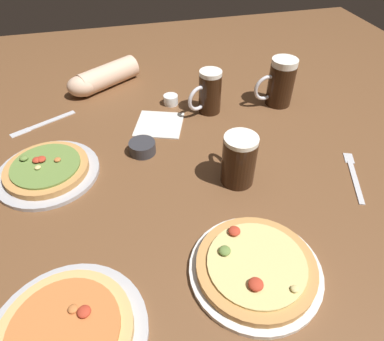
{
  "coord_description": "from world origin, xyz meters",
  "views": [
    {
      "loc": [
        -0.17,
        -0.66,
        0.64
      ],
      "look_at": [
        0.0,
        0.0,
        0.02
      ],
      "focal_mm": 32.13,
      "sensor_mm": 36.0,
      "label": 1
    }
  ],
  "objects": [
    {
      "name": "ramekin_sauce",
      "position": [
        -0.12,
        0.13,
        0.02
      ],
      "size": [
        0.08,
        0.08,
        0.04
      ],
      "primitive_type": "cylinder",
      "color": "#333338",
      "rests_on": "ground_plane"
    },
    {
      "name": "beer_mug_pale",
      "position": [
        0.13,
        0.3,
        0.07
      ],
      "size": [
        0.12,
        0.08,
        0.15
      ],
      "color": "black",
      "rests_on": "ground_plane"
    },
    {
      "name": "pizza_plate_far",
      "position": [
        -0.38,
        0.1,
        0.02
      ],
      "size": [
        0.27,
        0.27,
        0.05
      ],
      "color": "#B2B2B7",
      "rests_on": "ground_plane"
    },
    {
      "name": "pizza_plate_side",
      "position": [
        -0.32,
        -0.36,
        0.02
      ],
      "size": [
        0.29,
        0.29,
        0.05
      ],
      "color": "#B2B2B7",
      "rests_on": "ground_plane"
    },
    {
      "name": "napkin_folded",
      "position": [
        -0.04,
        0.26,
        0.0
      ],
      "size": [
        0.19,
        0.19,
        0.01
      ],
      "primitive_type": "cube",
      "rotation": [
        0.0,
        0.0,
        -0.35
      ],
      "color": "silver",
      "rests_on": "ground_plane"
    },
    {
      "name": "pizza_plate_near",
      "position": [
        0.06,
        -0.32,
        0.02
      ],
      "size": [
        0.28,
        0.28,
        0.05
      ],
      "color": "silver",
      "rests_on": "ground_plane"
    },
    {
      "name": "diner_arm",
      "position": [
        -0.21,
        0.55,
        0.04
      ],
      "size": [
        0.27,
        0.2,
        0.08
      ],
      "color": "beige",
      "rests_on": "ground_plane"
    },
    {
      "name": "beer_mug_amber",
      "position": [
        0.11,
        -0.04,
        0.07
      ],
      "size": [
        0.09,
        0.14,
        0.14
      ],
      "color": "black",
      "rests_on": "ground_plane"
    },
    {
      "name": "fork_left",
      "position": [
        0.43,
        -0.11,
        0.0
      ],
      "size": [
        0.1,
        0.2,
        0.01
      ],
      "color": "silver",
      "rests_on": "ground_plane"
    },
    {
      "name": "ground_plane",
      "position": [
        0.0,
        0.0,
        -0.01
      ],
      "size": [
        2.4,
        2.4,
        0.03
      ],
      "primitive_type": "cube",
      "color": "brown"
    },
    {
      "name": "knife_right",
      "position": [
        -0.41,
        0.36,
        0.0
      ],
      "size": [
        0.2,
        0.12,
        0.01
      ],
      "color": "silver",
      "rests_on": "ground_plane"
    },
    {
      "name": "beer_mug_dark",
      "position": [
        0.38,
        0.29,
        0.08
      ],
      "size": [
        0.15,
        0.09,
        0.16
      ],
      "color": "black",
      "rests_on": "ground_plane"
    },
    {
      "name": "ramekin_butter",
      "position": [
        0.02,
        0.38,
        0.02
      ],
      "size": [
        0.05,
        0.05,
        0.03
      ],
      "primitive_type": "cylinder",
      "color": "white",
      "rests_on": "ground_plane"
    }
  ]
}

